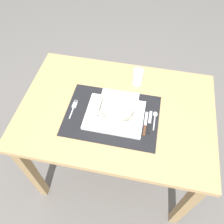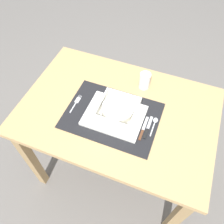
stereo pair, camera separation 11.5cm
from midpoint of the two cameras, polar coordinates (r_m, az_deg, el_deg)
The scene contains 10 objects.
ground_plane at distance 1.84m, azimuth -1.09°, elevation -13.03°, with size 6.00×6.00×0.00m, color slate.
dining_table at distance 1.29m, azimuth -1.52°, elevation -2.18°, with size 1.01×0.69×0.73m.
placemat at distance 1.18m, azimuth -2.80°, elevation -1.01°, with size 0.47×0.34×0.00m, color black.
serving_plate at distance 1.16m, azimuth -1.96°, elevation -0.99°, with size 0.29×0.22×0.02m, color white.
porridge_bowl at distance 1.15m, azimuth -1.49°, elevation 0.48°, with size 0.19×0.19×0.06m.
fork at distance 1.23m, azimuth -12.05°, elevation 0.99°, with size 0.02×0.13×0.00m.
spoon at distance 1.17m, azimuth 7.78°, elevation -1.25°, with size 0.02×0.11×0.01m.
butter_knife at distance 1.15m, azimuth 6.37°, elevation -3.03°, with size 0.01×0.14×0.01m.
bread_knife at distance 1.14m, azimuth 5.31°, elevation -3.41°, with size 0.01×0.14×0.01m.
drinking_glass at distance 1.29m, azimuth 3.77°, elevation 8.26°, with size 0.06×0.06×0.09m.
Camera 1 is at (0.12, -0.71, 1.69)m, focal length 37.21 mm.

